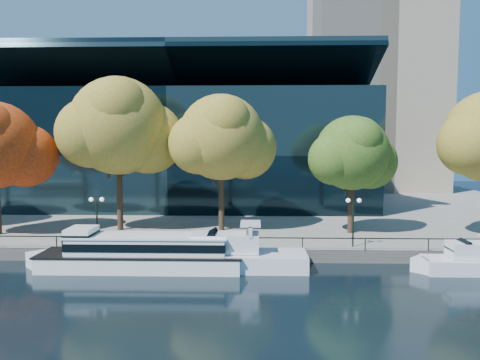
{
  "coord_description": "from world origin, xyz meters",
  "views": [
    {
      "loc": [
        6.1,
        -33.81,
        9.74
      ],
      "look_at": [
        4.84,
        8.0,
        6.21
      ],
      "focal_mm": 35.0,
      "sensor_mm": 36.0,
      "label": 1
    }
  ],
  "objects_px": {
    "cruiser_far": "(473,261)",
    "tree_2": "(120,128)",
    "tree_4": "(353,155)",
    "tour_boat": "(136,252)",
    "cruiser_near": "(226,255)",
    "tree_3": "(223,139)",
    "lamp_2": "(353,211)",
    "lamp_1": "(97,210)"
  },
  "relations": [
    {
      "from": "lamp_1",
      "to": "lamp_2",
      "type": "bearing_deg",
      "value": 0.0
    },
    {
      "from": "tour_boat",
      "to": "tree_3",
      "type": "xyz_separation_m",
      "value": [
        5.93,
        10.58,
        8.53
      ]
    },
    {
      "from": "tour_boat",
      "to": "tree_4",
      "type": "xyz_separation_m",
      "value": [
        18.25,
        9.6,
        7.08
      ]
    },
    {
      "from": "tour_boat",
      "to": "lamp_2",
      "type": "bearing_deg",
      "value": 12.42
    },
    {
      "from": "cruiser_far",
      "to": "tree_4",
      "type": "relative_size",
      "value": 0.8
    },
    {
      "from": "cruiser_near",
      "to": "lamp_1",
      "type": "bearing_deg",
      "value": 161.88
    },
    {
      "from": "cruiser_near",
      "to": "tree_2",
      "type": "bearing_deg",
      "value": 136.66
    },
    {
      "from": "tree_4",
      "to": "lamp_1",
      "type": "bearing_deg",
      "value": -165.46
    },
    {
      "from": "tree_3",
      "to": "tree_4",
      "type": "height_order",
      "value": "tree_3"
    },
    {
      "from": "tree_3",
      "to": "lamp_1",
      "type": "bearing_deg",
      "value": -146.1
    },
    {
      "from": "cruiser_near",
      "to": "tree_3",
      "type": "relative_size",
      "value": 0.94
    },
    {
      "from": "tree_4",
      "to": "lamp_2",
      "type": "distance_m",
      "value": 7.42
    },
    {
      "from": "cruiser_near",
      "to": "tree_4",
      "type": "bearing_deg",
      "value": 39.62
    },
    {
      "from": "tour_boat",
      "to": "tree_3",
      "type": "bearing_deg",
      "value": 60.76
    },
    {
      "from": "cruiser_near",
      "to": "lamp_2",
      "type": "height_order",
      "value": "lamp_2"
    },
    {
      "from": "tree_2",
      "to": "tree_3",
      "type": "xyz_separation_m",
      "value": [
        9.92,
        0.21,
        -1.08
      ]
    },
    {
      "from": "tree_4",
      "to": "lamp_1",
      "type": "height_order",
      "value": "tree_4"
    },
    {
      "from": "lamp_1",
      "to": "cruiser_near",
      "type": "bearing_deg",
      "value": -18.12
    },
    {
      "from": "tour_boat",
      "to": "cruiser_near",
      "type": "xyz_separation_m",
      "value": [
        6.84,
        0.15,
        -0.23
      ]
    },
    {
      "from": "tour_boat",
      "to": "cruiser_near",
      "type": "relative_size",
      "value": 1.35
    },
    {
      "from": "tree_4",
      "to": "lamp_2",
      "type": "xyz_separation_m",
      "value": [
        -1.14,
        -5.83,
        -4.45
      ]
    },
    {
      "from": "tour_boat",
      "to": "lamp_1",
      "type": "distance_m",
      "value": 6.24
    },
    {
      "from": "tour_boat",
      "to": "tree_2",
      "type": "height_order",
      "value": "tree_2"
    },
    {
      "from": "tour_boat",
      "to": "cruiser_near",
      "type": "distance_m",
      "value": 6.84
    },
    {
      "from": "cruiser_far",
      "to": "tree_4",
      "type": "bearing_deg",
      "value": 124.98
    },
    {
      "from": "tour_boat",
      "to": "tree_2",
      "type": "relative_size",
      "value": 1.12
    },
    {
      "from": "tree_3",
      "to": "tree_4",
      "type": "distance_m",
      "value": 12.45
    },
    {
      "from": "lamp_2",
      "to": "cruiser_far",
      "type": "bearing_deg",
      "value": -26.48
    },
    {
      "from": "cruiser_near",
      "to": "lamp_1",
      "type": "xyz_separation_m",
      "value": [
        -11.06,
        3.62,
        2.86
      ]
    },
    {
      "from": "cruiser_far",
      "to": "lamp_2",
      "type": "height_order",
      "value": "lamp_2"
    },
    {
      "from": "cruiser_far",
      "to": "tour_boat",
      "type": "bearing_deg",
      "value": 179.49
    },
    {
      "from": "tour_boat",
      "to": "cruiser_far",
      "type": "height_order",
      "value": "tour_boat"
    },
    {
      "from": "tour_boat",
      "to": "tree_4",
      "type": "relative_size",
      "value": 1.51
    },
    {
      "from": "tree_3",
      "to": "lamp_2",
      "type": "bearing_deg",
      "value": -31.36
    },
    {
      "from": "cruiser_near",
      "to": "lamp_1",
      "type": "relative_size",
      "value": 3.08
    },
    {
      "from": "cruiser_near",
      "to": "tree_2",
      "type": "height_order",
      "value": "tree_2"
    },
    {
      "from": "tree_3",
      "to": "lamp_2",
      "type": "relative_size",
      "value": 3.28
    },
    {
      "from": "cruiser_far",
      "to": "tree_2",
      "type": "relative_size",
      "value": 0.6
    },
    {
      "from": "tree_3",
      "to": "tree_4",
      "type": "relative_size",
      "value": 1.19
    },
    {
      "from": "tree_2",
      "to": "cruiser_near",
      "type": "bearing_deg",
      "value": -43.34
    },
    {
      "from": "tree_3",
      "to": "lamp_1",
      "type": "height_order",
      "value": "tree_3"
    },
    {
      "from": "lamp_1",
      "to": "lamp_2",
      "type": "distance_m",
      "value": 21.33
    }
  ]
}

